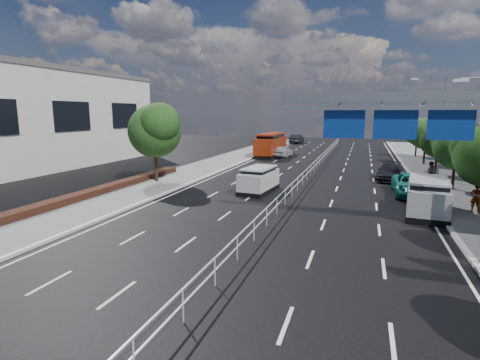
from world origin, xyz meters
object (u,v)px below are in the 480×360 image
(red_bus, at_px, (271,144))
(pedestrian_a, at_px, (476,198))
(parked_car_teal, at_px, (413,185))
(pedestrian_b, at_px, (430,173))
(near_car_dark, at_px, (297,139))
(parked_car_dark, at_px, (389,172))
(near_car_silver, at_px, (283,151))
(overhead_gantry, at_px, (413,118))
(silver_minivan, at_px, (427,197))
(white_minivan, at_px, (259,180))

(red_bus, height_order, pedestrian_a, red_bus)
(parked_car_teal, distance_m, pedestrian_b, 4.77)
(near_car_dark, height_order, parked_car_teal, near_car_dark)
(parked_car_dark, bearing_deg, near_car_silver, 137.55)
(parked_car_dark, bearing_deg, pedestrian_a, -61.96)
(pedestrian_b, bearing_deg, pedestrian_a, 107.58)
(overhead_gantry, xyz_separation_m, near_car_dark, (-14.50, 52.90, -4.77))
(red_bus, distance_m, silver_minivan, 31.10)
(overhead_gantry, xyz_separation_m, near_car_silver, (-12.31, 29.72, -4.86))
(overhead_gantry, distance_m, near_car_dark, 55.06)
(near_car_dark, xyz_separation_m, pedestrian_a, (18.79, -47.92, 0.14))
(near_car_silver, bearing_deg, parked_car_dark, 136.09)
(red_bus, bearing_deg, pedestrian_a, -54.47)
(pedestrian_b, bearing_deg, parked_car_dark, -20.82)
(white_minivan, bearing_deg, near_car_silver, 102.67)
(silver_minivan, height_order, parked_car_dark, silver_minivan)
(near_car_silver, distance_m, pedestrian_b, 22.29)
(white_minivan, distance_m, silver_minivan, 11.41)
(white_minivan, relative_size, silver_minivan, 0.85)
(near_car_silver, bearing_deg, silver_minivan, 123.31)
(near_car_silver, distance_m, parked_car_teal, 24.65)
(overhead_gantry, distance_m, pedestrian_b, 14.71)
(silver_minivan, bearing_deg, white_minivan, 170.86)
(parked_car_teal, bearing_deg, pedestrian_b, 67.98)
(overhead_gantry, xyz_separation_m, silver_minivan, (1.56, 3.95, -4.57))
(red_bus, xyz_separation_m, pedestrian_b, (17.36, -17.09, -0.53))
(overhead_gantry, bearing_deg, silver_minivan, 68.44)
(white_minivan, distance_m, parked_car_teal, 11.04)
(near_car_silver, relative_size, parked_car_teal, 0.80)
(white_minivan, xyz_separation_m, red_bus, (-4.80, 23.74, 0.67))
(red_bus, bearing_deg, parked_car_dark, -46.98)
(overhead_gantry, bearing_deg, pedestrian_b, 77.12)
(white_minivan, height_order, pedestrian_a, white_minivan)
(white_minivan, bearing_deg, red_bus, 106.90)
(red_bus, relative_size, pedestrian_b, 5.52)
(red_bus, height_order, near_car_silver, red_bus)
(silver_minivan, relative_size, pedestrian_b, 2.85)
(near_car_silver, bearing_deg, pedestrian_a, 128.88)
(pedestrian_a, relative_size, pedestrian_b, 0.90)
(white_minivan, height_order, parked_car_teal, white_minivan)
(near_car_silver, xyz_separation_m, parked_car_dark, (12.48, -14.33, -0.04))
(overhead_gantry, relative_size, red_bus, 1.00)
(overhead_gantry, height_order, near_car_dark, overhead_gantry)
(pedestrian_a, bearing_deg, white_minivan, -4.11)
(near_car_silver, relative_size, parked_car_dark, 0.90)
(pedestrian_b, bearing_deg, near_car_silver, -36.26)
(parked_car_dark, xyz_separation_m, pedestrian_a, (4.11, -10.41, 0.26))
(parked_car_teal, bearing_deg, red_bus, 125.52)
(near_car_dark, bearing_deg, pedestrian_a, 116.26)
(parked_car_dark, bearing_deg, white_minivan, -132.33)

